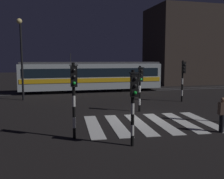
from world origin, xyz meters
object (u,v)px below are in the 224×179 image
object	(u,v)px
street_lamp_trackside_left	(21,49)
pedestrian_waiting_at_kerb	(222,115)
traffic_light_median_centre	(140,82)
tram	(92,76)
traffic_light_corner_near_left	(74,89)
traffic_light_kerb_mid_left	(133,97)
traffic_light_corner_far_right	(183,75)

from	to	relation	value
street_lamp_trackside_left	pedestrian_waiting_at_kerb	world-z (taller)	street_lamp_trackside_left
street_lamp_trackside_left	traffic_light_median_centre	bearing A→B (deg)	-41.12
traffic_light_median_centre	tram	distance (m)	11.65
traffic_light_corner_near_left	traffic_light_kerb_mid_left	distance (m)	2.72
traffic_light_corner_far_right	traffic_light_kerb_mid_left	bearing A→B (deg)	-128.88
traffic_light_median_centre	pedestrian_waiting_at_kerb	bearing A→B (deg)	-69.87
traffic_light_corner_near_left	traffic_light_kerb_mid_left	size ratio (longest dim) A/B	1.09
traffic_light_corner_near_left	street_lamp_trackside_left	bearing A→B (deg)	104.53
traffic_light_kerb_mid_left	traffic_light_corner_far_right	xyz separation A→B (m)	(7.68, 9.53, 0.22)
traffic_light_corner_near_left	street_lamp_trackside_left	size ratio (longest dim) A/B	0.50
traffic_light_corner_near_left	traffic_light_median_centre	bearing A→B (deg)	44.73
traffic_light_corner_far_right	tram	xyz separation A→B (m)	(-6.12, 8.57, -0.52)
traffic_light_corner_near_left	pedestrian_waiting_at_kerb	bearing A→B (deg)	-6.01
tram	pedestrian_waiting_at_kerb	world-z (taller)	tram
pedestrian_waiting_at_kerb	traffic_light_corner_near_left	bearing A→B (deg)	173.99
pedestrian_waiting_at_kerb	tram	bearing A→B (deg)	100.78
pedestrian_waiting_at_kerb	traffic_light_kerb_mid_left	bearing A→B (deg)	-169.68
tram	pedestrian_waiting_at_kerb	xyz separation A→B (m)	(3.28, -17.22, -0.87)
traffic_light_median_centre	pedestrian_waiting_at_kerb	distance (m)	6.12
street_lamp_trackside_left	pedestrian_waiting_at_kerb	distance (m)	16.57
tram	traffic_light_kerb_mid_left	bearing A→B (deg)	-94.92
traffic_light_corner_far_right	tram	bearing A→B (deg)	125.54
traffic_light_kerb_mid_left	traffic_light_median_centre	distance (m)	7.09
traffic_light_corner_near_left	pedestrian_waiting_at_kerb	xyz separation A→B (m)	(7.02, -0.74, -1.36)
traffic_light_corner_near_left	traffic_light_kerb_mid_left	bearing A→B (deg)	-36.61
traffic_light_corner_near_left	pedestrian_waiting_at_kerb	world-z (taller)	traffic_light_corner_near_left
traffic_light_kerb_mid_left	traffic_light_corner_far_right	world-z (taller)	traffic_light_corner_far_right
traffic_light_median_centre	traffic_light_corner_near_left	bearing A→B (deg)	-135.27
traffic_light_corner_far_right	tram	distance (m)	10.55
traffic_light_corner_near_left	traffic_light_median_centre	world-z (taller)	traffic_light_corner_near_left
traffic_light_corner_near_left	tram	size ratio (longest dim) A/B	0.22
traffic_light_kerb_mid_left	pedestrian_waiting_at_kerb	world-z (taller)	traffic_light_kerb_mid_left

